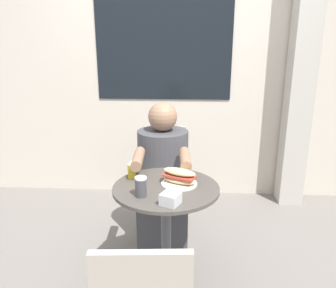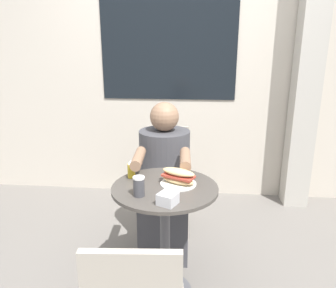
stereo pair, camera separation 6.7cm
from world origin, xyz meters
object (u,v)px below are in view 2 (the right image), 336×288
object	(u,v)px
cafe_table	(165,218)
condiment_bottle	(131,169)
diner_chair	(168,168)
sandwich_on_plate	(178,178)
drink_cup	(139,186)
seated_diner	(164,189)

from	to	relation	value
cafe_table	condiment_bottle	distance (m)	0.36
cafe_table	diner_chair	bearing A→B (deg)	94.31
condiment_bottle	sandwich_on_plate	bearing A→B (deg)	-14.76
drink_cup	condiment_bottle	distance (m)	0.27
cafe_table	drink_cup	xyz separation A→B (m)	(-0.13, -0.14, 0.26)
seated_diner	drink_cup	world-z (taller)	seated_diner
drink_cup	condiment_bottle	size ratio (longest dim) A/B	0.96
sandwich_on_plate	condiment_bottle	bearing A→B (deg)	165.24
cafe_table	drink_cup	world-z (taller)	drink_cup
seated_diner	condiment_bottle	size ratio (longest dim) A/B	9.90
diner_chair	drink_cup	world-z (taller)	diner_chair
seated_diner	condiment_bottle	world-z (taller)	seated_diner
sandwich_on_plate	drink_cup	world-z (taller)	drink_cup
cafe_table	condiment_bottle	world-z (taller)	condiment_bottle
diner_chair	condiment_bottle	bearing A→B (deg)	75.19
cafe_table	drink_cup	size ratio (longest dim) A/B	6.69
cafe_table	drink_cup	bearing A→B (deg)	-132.80
drink_cup	condiment_bottle	bearing A→B (deg)	110.32
diner_chair	condiment_bottle	world-z (taller)	diner_chair
sandwich_on_plate	drink_cup	size ratio (longest dim) A/B	2.00
sandwich_on_plate	diner_chair	bearing A→B (deg)	99.68
cafe_table	condiment_bottle	size ratio (longest dim) A/B	6.41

